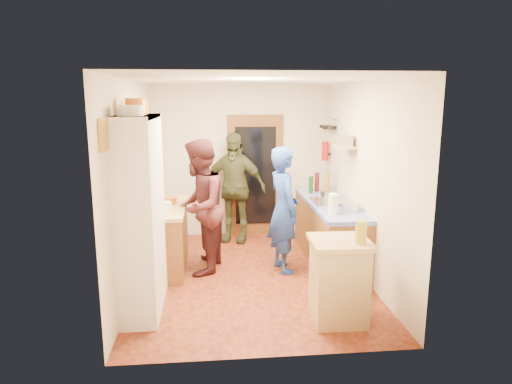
{
  "coord_description": "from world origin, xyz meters",
  "views": [
    {
      "loc": [
        -0.5,
        -5.83,
        2.38
      ],
      "look_at": [
        0.08,
        0.15,
        1.14
      ],
      "focal_mm": 32.0,
      "sensor_mm": 36.0,
      "label": 1
    }
  ],
  "objects": [
    {
      "name": "wall_right",
      "position": [
        1.51,
        0.0,
        1.3
      ],
      "size": [
        0.02,
        4.0,
        2.6
      ],
      "primitive_type": "cube",
      "color": "silver",
      "rests_on": "ground"
    },
    {
      "name": "left_counter_top",
      "position": [
        -1.2,
        0.45,
        0.88
      ],
      "size": [
        0.64,
        1.44,
        0.05
      ],
      "primitive_type": "cube",
      "color": "tan",
      "rests_on": "left_counter_base"
    },
    {
      "name": "hutch_top_shelf",
      "position": [
        -1.3,
        -0.8,
        2.18
      ],
      "size": [
        0.4,
        1.14,
        0.04
      ],
      "primitive_type": "cube",
      "color": "white",
      "rests_on": "hutch_body"
    },
    {
      "name": "person_left",
      "position": [
        -0.64,
        0.29,
        0.92
      ],
      "size": [
        0.87,
        1.02,
        1.85
      ],
      "primitive_type": "imported",
      "rotation": [
        0.0,
        0.0,
        -1.77
      ],
      "color": "#431C1F",
      "rests_on": "ground"
    },
    {
      "name": "island_base",
      "position": [
        0.83,
        -1.34,
        0.43
      ],
      "size": [
        0.57,
        0.57,
        0.86
      ],
      "primitive_type": "cube",
      "rotation": [
        0.0,
        0.0,
        -0.03
      ],
      "color": "tan",
      "rests_on": "ground"
    },
    {
      "name": "wall_left",
      "position": [
        -1.51,
        0.0,
        1.3
      ],
      "size": [
        0.02,
        4.0,
        2.6
      ],
      "primitive_type": "cube",
      "color": "silver",
      "rests_on": "ground"
    },
    {
      "name": "mixing_bowl",
      "position": [
        1.3,
        -0.07,
        0.95
      ],
      "size": [
        0.3,
        0.3,
        0.11
      ],
      "primitive_type": "cylinder",
      "rotation": [
        0.0,
        0.0,
        -0.07
      ],
      "color": "silver",
      "rests_on": "right_counter_top"
    },
    {
      "name": "person_back",
      "position": [
        -0.13,
        1.61,
        0.92
      ],
      "size": [
        1.16,
        0.77,
        1.83
      ],
      "primitive_type": "imported",
      "rotation": [
        0.0,
        0.0,
        -0.33
      ],
      "color": "#3B3E24",
      "rests_on": "ground"
    },
    {
      "name": "fire_extinguisher",
      "position": [
        1.41,
        1.7,
        1.5
      ],
      "size": [
        0.11,
        0.11,
        0.32
      ],
      "primitive_type": "cylinder",
      "color": "red",
      "rests_on": "wall_right"
    },
    {
      "name": "pot_on_hob",
      "position": [
        1.15,
        0.51,
        1.0
      ],
      "size": [
        0.18,
        0.18,
        0.12
      ],
      "primitive_type": "cylinder",
      "color": "silver",
      "rests_on": "hob"
    },
    {
      "name": "right_counter_base",
      "position": [
        1.2,
        0.5,
        0.42
      ],
      "size": [
        0.6,
        2.2,
        0.84
      ],
      "primitive_type": "cube",
      "color": "brown",
      "rests_on": "ground"
    },
    {
      "name": "paper_towel",
      "position": [
        1.05,
        -0.22,
        1.03
      ],
      "size": [
        0.14,
        0.14,
        0.27
      ],
      "primitive_type": "cylinder",
      "rotation": [
        0.0,
        0.0,
        0.12
      ],
      "color": "white",
      "rests_on": "right_counter_top"
    },
    {
      "name": "right_counter_top",
      "position": [
        1.2,
        0.5,
        0.87
      ],
      "size": [
        0.62,
        2.22,
        0.06
      ],
      "primitive_type": "cube",
      "color": "#0A24C2",
      "rests_on": "right_counter_base"
    },
    {
      "name": "bottle_a",
      "position": [
        1.05,
        1.12,
        1.04
      ],
      "size": [
        0.07,
        0.07,
        0.27
      ],
      "primitive_type": "cylinder",
      "rotation": [
        0.0,
        0.0,
        -0.03
      ],
      "color": "#143F14",
      "rests_on": "right_counter_top"
    },
    {
      "name": "left_counter_base",
      "position": [
        -1.2,
        0.45,
        0.42
      ],
      "size": [
        0.6,
        1.4,
        0.85
      ],
      "primitive_type": "cube",
      "color": "brown",
      "rests_on": "ground"
    },
    {
      "name": "wall_front",
      "position": [
        0.0,
        -2.01,
        1.3
      ],
      "size": [
        3.0,
        0.02,
        2.6
      ],
      "primitive_type": "cube",
      "color": "silver",
      "rests_on": "ground"
    },
    {
      "name": "pan_rail",
      "position": [
        1.46,
        1.52,
        2.05
      ],
      "size": [
        0.02,
        0.65,
        0.02
      ],
      "primitive_type": "cylinder",
      "rotation": [
        1.57,
        0.0,
        0.0
      ],
      "color": "silver",
      "rests_on": "wall_right"
    },
    {
      "name": "island_top",
      "position": [
        0.83,
        -1.34,
        0.89
      ],
      "size": [
        0.64,
        0.64,
        0.05
      ],
      "primitive_type": "cube",
      "rotation": [
        0.0,
        0.0,
        -0.03
      ],
      "color": "tan",
      "rests_on": "island_base"
    },
    {
      "name": "pan_hang_a",
      "position": [
        1.4,
        1.35,
        1.92
      ],
      "size": [
        0.18,
        0.18,
        0.05
      ],
      "primitive_type": "cylinder",
      "color": "black",
      "rests_on": "pan_rail"
    },
    {
      "name": "picture_frame",
      "position": [
        -1.48,
        -1.55,
        2.05
      ],
      "size": [
        0.03,
        0.25,
        0.3
      ],
      "primitive_type": "cube",
      "color": "gold",
      "rests_on": "wall_left"
    },
    {
      "name": "toaster",
      "position": [
        -1.15,
        -0.01,
        0.98
      ],
      "size": [
        0.24,
        0.19,
        0.16
      ],
      "primitive_type": "cube",
      "rotation": [
        0.0,
        0.0,
        0.25
      ],
      "color": "white",
      "rests_on": "left_counter_top"
    },
    {
      "name": "orange_pot_a",
      "position": [
        -1.3,
        -0.78,
        2.29
      ],
      "size": [
        0.22,
        0.22,
        0.18
      ],
      "primitive_type": "cylinder",
      "color": "orange",
      "rests_on": "hutch_top_shelf"
    },
    {
      "name": "orange_pot_b",
      "position": [
        -1.3,
        -0.46,
        2.28
      ],
      "size": [
        0.18,
        0.18,
        0.16
      ],
      "primitive_type": "cylinder",
      "color": "orange",
      "rests_on": "hutch_top_shelf"
    },
    {
      "name": "oil_jar",
      "position": [
        1.01,
        -1.46,
        1.03
      ],
      "size": [
        0.12,
        0.12,
        0.24
      ],
      "primitive_type": "cylinder",
      "rotation": [
        0.0,
        0.0,
        -0.03
      ],
      "color": "#AD9E2D",
      "rests_on": "island_top"
    },
    {
      "name": "cutting_board",
      "position": [
        0.78,
        -1.28,
        0.9
      ],
      "size": [
        0.36,
        0.29,
        0.02
      ],
      "primitive_type": "cube",
      "rotation": [
        0.0,
        0.0,
        -0.03
      ],
      "color": "white",
      "rests_on": "island_top"
    },
    {
      "name": "ext_bracket",
      "position": [
        1.47,
        1.7,
        1.45
      ],
      "size": [
        0.06,
        0.1,
        0.04
      ],
      "primitive_type": "cube",
      "color": "black",
      "rests_on": "wall_right"
    },
    {
      "name": "orange_bowl",
      "position": [
        -1.12,
        0.55,
        0.95
      ],
      "size": [
        0.28,
        0.28,
        0.1
      ],
      "primitive_type": "cylinder",
      "rotation": [
        0.0,
        0.0,
        0.34
      ],
      "color": "orange",
      "rests_on": "left_counter_top"
    },
    {
      "name": "kettle",
      "position": [
        -1.25,
        0.23,
        0.99
      ],
      "size": [
        0.19,
        0.19,
        0.17
      ],
      "primitive_type": "cylinder",
      "rotation": [
        0.0,
        0.0,
        0.32
      ],
      "color": "white",
      "rests_on": "left_counter_top"
    },
    {
      "name": "hutch_body",
      "position": [
        -1.3,
        -0.8,
        1.1
      ],
      "size": [
        0.4,
        1.2,
        2.2
      ],
      "primitive_type": "cube",
      "color": "white",
      "rests_on": "ground"
    },
    {
      "name": "pan_hang_c",
      "position": [
        1.4,
        1.75,
        1.91
      ],
      "size": [
        0.17,
        0.17,
        0.05
      ],
      "primitive_type": "cylinder",
      "color": "black",
      "rests_on": "pan_rail"
    },
    {
      "name": "chopping_board",
      "position": [
        -1.18,
        1.05,
        0.91
      ],
      "size": [
        0.32,
        0.25,
        0.02
      ],
      "primitive_type": "cube",
      "rotation": [
        0.0,
        0.0,
        0.11
      ],
      "color": "tan",
      "rests_on": "left_counter_top"
    },
    {
      "name": "door_glass",
      "position": [
        0.25,
        1.94,
        1.05
      ],
      "size": [
        0.7,
        0.02,
        1.7
      ],
      "primitive_type": "cube",
      "color": "black",
      "rests_on": "door_frame"
    },
    {
      "name": "bottle_c",
      "position": [
        1.31,
        1.14,
        1.07
      ],
      "size": [
        0.1,
        0.1,
        0.33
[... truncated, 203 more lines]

